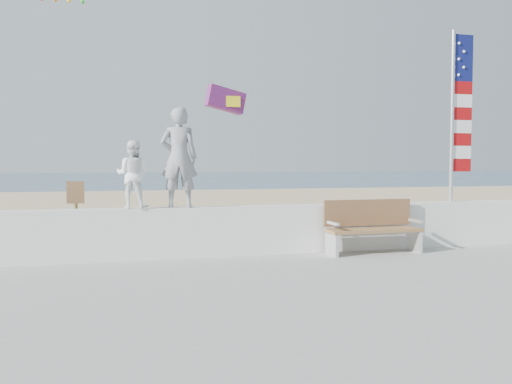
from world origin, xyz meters
TOP-DOWN VIEW (x-y plane):
  - ground at (0.00, 0.00)m, footprint 220.00×220.00m
  - sand at (0.00, 9.00)m, footprint 90.00×40.00m
  - boardwalk at (0.00, -4.00)m, footprint 50.00×12.40m
  - seawall at (0.00, 2.00)m, footprint 30.00×0.35m
  - adult at (-1.17, 2.00)m, footprint 0.72×0.55m
  - child at (-1.99, 2.00)m, footprint 0.70×0.62m
  - bench at (2.40, 1.55)m, footprint 1.80×0.57m
  - flag at (4.55, 2.00)m, footprint 0.50×0.08m
  - parafoil_kite at (0.25, 4.60)m, footprint 1.00×0.42m
  - sign at (-3.00, 2.96)m, footprint 0.32×0.07m

SIDE VIEW (x-z plane):
  - ground at x=0.00m, z-range 0.00..0.00m
  - sand at x=0.00m, z-range 0.00..0.08m
  - boardwalk at x=0.00m, z-range 0.08..0.18m
  - seawall at x=0.00m, z-range 0.18..1.08m
  - bench at x=2.40m, z-range 0.19..1.19m
  - sign at x=-3.00m, z-range 0.21..1.67m
  - child at x=-1.99m, z-range 1.08..2.27m
  - adult at x=-1.17m, z-range 1.08..2.87m
  - flag at x=4.55m, z-range 1.24..4.74m
  - parafoil_kite at x=0.25m, z-range 3.00..3.67m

